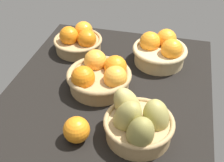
{
  "coord_description": "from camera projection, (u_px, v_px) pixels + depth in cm",
  "views": [
    {
      "loc": [
        -80.09,
        -20.72,
        69.74
      ],
      "look_at": [
        -1.46,
        -1.31,
        7.0
      ],
      "focal_mm": 47.21,
      "sensor_mm": 36.0,
      "label": 1
    }
  ],
  "objects": [
    {
      "name": "market_tray",
      "position": [
        109.0,
        90.0,
        1.07
      ],
      "size": [
        84.0,
        72.0,
        3.0
      ],
      "primitive_type": "cube",
      "color": "black",
      "rests_on": "ground"
    },
    {
      "name": "basket_near_left_pears",
      "position": [
        138.0,
        123.0,
        0.84
      ],
      "size": [
        22.59,
        21.31,
        16.55
      ],
      "color": "tan",
      "rests_on": "market_tray"
    },
    {
      "name": "loose_orange_front_gap",
      "position": [
        77.0,
        130.0,
        0.84
      ],
      "size": [
        7.83,
        7.83,
        7.83
      ],
      "primitive_type": "sphere",
      "color": "orange",
      "rests_on": "market_tray"
    },
    {
      "name": "basket_near_right",
      "position": [
        160.0,
        50.0,
        1.16
      ],
      "size": [
        21.49,
        21.49,
        11.88
      ],
      "color": "tan",
      "rests_on": "market_tray"
    },
    {
      "name": "basket_far_right",
      "position": [
        79.0,
        40.0,
        1.24
      ],
      "size": [
        20.36,
        20.36,
        11.33
      ],
      "color": "tan",
      "rests_on": "market_tray"
    },
    {
      "name": "basket_center",
      "position": [
        100.0,
        76.0,
        1.03
      ],
      "size": [
        22.92,
        22.92,
        11.48
      ],
      "color": "tan",
      "rests_on": "market_tray"
    }
  ]
}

